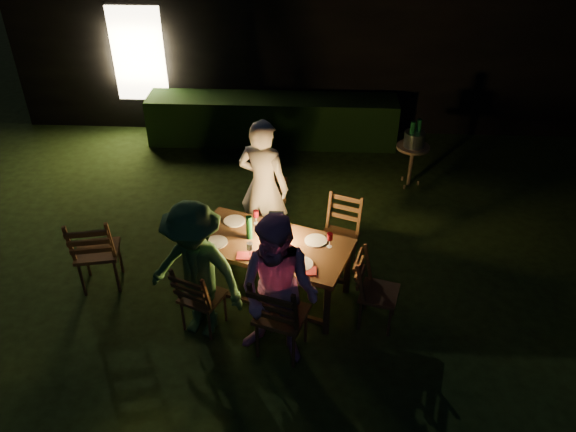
# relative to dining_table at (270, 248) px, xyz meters

# --- Properties ---
(garden_envelope) EXTENTS (40.00, 40.00, 3.20)m
(garden_envelope) POSITION_rel_dining_table_xyz_m (0.21, 6.33, 0.93)
(garden_envelope) COLOR black
(garden_envelope) RESTS_ON ground
(dining_table) EXTENTS (1.92, 1.39, 0.72)m
(dining_table) POSITION_rel_dining_table_xyz_m (0.00, 0.00, 0.00)
(dining_table) COLOR #472817
(dining_table) RESTS_ON ground
(chair_near_left) EXTENTS (0.54, 0.56, 0.91)m
(chair_near_left) POSITION_rel_dining_table_xyz_m (-0.68, -0.58, -0.38)
(chair_near_left) COLOR #472817
(chair_near_left) RESTS_ON ground
(chair_near_right) EXTENTS (0.61, 0.63, 1.06)m
(chair_near_right) POSITION_rel_dining_table_xyz_m (0.17, -0.88, -0.33)
(chair_near_right) COLOR #472817
(chair_near_right) RESTS_ON ground
(chair_far_left) EXTENTS (0.61, 0.63, 1.01)m
(chair_far_left) POSITION_rel_dining_table_xyz_m (-0.17, 0.88, -0.34)
(chair_far_left) COLOR #472817
(chair_far_left) RESTS_ON ground
(chair_far_right) EXTENTS (0.55, 0.57, 0.95)m
(chair_far_right) POSITION_rel_dining_table_xyz_m (0.77, 0.54, -0.36)
(chair_far_right) COLOR #472817
(chair_far_right) RESTS_ON ground
(chair_end) EXTENTS (0.53, 0.50, 0.91)m
(chair_end) POSITION_rel_dining_table_xyz_m (1.16, -0.41, -0.37)
(chair_end) COLOR #472817
(chair_end) RESTS_ON ground
(chair_spare) EXTENTS (0.56, 0.59, 1.06)m
(chair_spare) POSITION_rel_dining_table_xyz_m (-1.99, 0.04, -0.33)
(chair_spare) COLOR #472817
(chair_spare) RESTS_ON ground
(person_house_side) EXTENTS (0.75, 0.61, 1.76)m
(person_house_side) POSITION_rel_dining_table_xyz_m (-0.15, 0.92, 0.23)
(person_house_side) COLOR silver
(person_house_side) RESTS_ON ground
(person_opp_right) EXTENTS (0.97, 0.86, 1.66)m
(person_opp_right) POSITION_rel_dining_table_xyz_m (0.15, -0.92, 0.18)
(person_opp_right) COLOR #D693C8
(person_opp_right) RESTS_ON ground
(person_opp_left) EXTENTS (1.17, 0.90, 1.60)m
(person_opp_left) POSITION_rel_dining_table_xyz_m (-0.70, -0.63, 0.15)
(person_opp_left) COLOR #306131
(person_opp_left) RESTS_ON ground
(lantern) EXTENTS (0.16, 0.16, 0.35)m
(lantern) POSITION_rel_dining_table_xyz_m (0.06, 0.03, 0.23)
(lantern) COLOR white
(lantern) RESTS_ON dining_table
(plate_far_left) EXTENTS (0.25, 0.25, 0.01)m
(plate_far_left) POSITION_rel_dining_table_xyz_m (-0.45, 0.39, 0.08)
(plate_far_left) COLOR white
(plate_far_left) RESTS_ON dining_table
(plate_near_left) EXTENTS (0.25, 0.25, 0.01)m
(plate_near_left) POSITION_rel_dining_table_xyz_m (-0.59, -0.03, 0.08)
(plate_near_left) COLOR white
(plate_near_left) RESTS_ON dining_table
(plate_far_right) EXTENTS (0.25, 0.25, 0.01)m
(plate_far_right) POSITION_rel_dining_table_xyz_m (0.50, 0.06, 0.08)
(plate_far_right) COLOR white
(plate_far_right) RESTS_ON dining_table
(plate_near_right) EXTENTS (0.25, 0.25, 0.01)m
(plate_near_right) POSITION_rel_dining_table_xyz_m (0.35, -0.36, 0.08)
(plate_near_right) COLOR white
(plate_near_right) RESTS_ON dining_table
(wineglass_a) EXTENTS (0.06, 0.06, 0.18)m
(wineglass_a) POSITION_rel_dining_table_xyz_m (-0.19, 0.36, 0.16)
(wineglass_a) COLOR #59070F
(wineglass_a) RESTS_ON dining_table
(wineglass_b) EXTENTS (0.06, 0.06, 0.18)m
(wineglass_b) POSITION_rel_dining_table_xyz_m (-0.72, 0.12, 0.16)
(wineglass_b) COLOR #59070F
(wineglass_b) RESTS_ON dining_table
(wineglass_c) EXTENTS (0.06, 0.06, 0.18)m
(wineglass_c) POSITION_rel_dining_table_xyz_m (0.19, -0.36, 0.16)
(wineglass_c) COLOR #59070F
(wineglass_c) RESTS_ON dining_table
(wineglass_d) EXTENTS (0.06, 0.06, 0.18)m
(wineglass_d) POSITION_rel_dining_table_xyz_m (0.64, -0.03, 0.16)
(wineglass_d) COLOR #59070F
(wineglass_d) RESTS_ON dining_table
(wineglass_e) EXTENTS (0.06, 0.06, 0.18)m
(wineglass_e) POSITION_rel_dining_table_xyz_m (-0.19, -0.25, 0.16)
(wineglass_e) COLOR silver
(wineglass_e) RESTS_ON dining_table
(bottle_table) EXTENTS (0.07, 0.07, 0.28)m
(bottle_table) POSITION_rel_dining_table_xyz_m (-0.24, 0.08, 0.21)
(bottle_table) COLOR #0F471E
(bottle_table) RESTS_ON dining_table
(napkin_left) EXTENTS (0.18, 0.14, 0.01)m
(napkin_left) POSITION_rel_dining_table_xyz_m (-0.25, -0.25, 0.08)
(napkin_left) COLOR red
(napkin_left) RESTS_ON dining_table
(napkin_right) EXTENTS (0.18, 0.14, 0.01)m
(napkin_right) POSITION_rel_dining_table_xyz_m (0.42, -0.46, 0.08)
(napkin_right) COLOR red
(napkin_right) RESTS_ON dining_table
(phone) EXTENTS (0.14, 0.07, 0.01)m
(phone) POSITION_rel_dining_table_xyz_m (-0.68, -0.08, 0.08)
(phone) COLOR black
(phone) RESTS_ON dining_table
(side_table) EXTENTS (0.49, 0.49, 0.66)m
(side_table) POSITION_rel_dining_table_xyz_m (1.90, 2.57, -0.07)
(side_table) COLOR brown
(side_table) RESTS_ON ground
(ice_bucket) EXTENTS (0.30, 0.30, 0.22)m
(ice_bucket) POSITION_rel_dining_table_xyz_m (1.90, 2.57, 0.12)
(ice_bucket) COLOR #A5A8AD
(ice_bucket) RESTS_ON side_table
(bottle_bucket_a) EXTENTS (0.07, 0.07, 0.32)m
(bottle_bucket_a) POSITION_rel_dining_table_xyz_m (1.85, 2.53, 0.17)
(bottle_bucket_a) COLOR #0F471E
(bottle_bucket_a) RESTS_ON side_table
(bottle_bucket_b) EXTENTS (0.07, 0.07, 0.32)m
(bottle_bucket_b) POSITION_rel_dining_table_xyz_m (1.95, 2.61, 0.17)
(bottle_bucket_b) COLOR #0F471E
(bottle_bucket_b) RESTS_ON side_table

